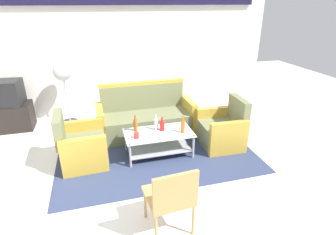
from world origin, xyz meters
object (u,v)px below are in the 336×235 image
at_px(bottle_clear, 156,124).
at_px(couch, 146,118).
at_px(pedestal_fan, 63,75).
at_px(wicker_chair, 171,195).
at_px(bottle_orange, 183,126).
at_px(tv_stand, 11,117).
at_px(bottle_brown, 135,125).
at_px(coffee_table, 159,140).
at_px(cup, 137,135).
at_px(armchair_right, 222,130).
at_px(bottle_red, 162,125).
at_px(armchair_left, 81,147).
at_px(television, 5,93).

bearing_deg(bottle_clear, couch, 93.16).
bearing_deg(pedestal_fan, wicker_chair, -69.95).
bearing_deg(bottle_orange, tv_stand, 148.27).
bearing_deg(bottle_clear, bottle_orange, -29.78).
relative_size(couch, bottle_brown, 6.60).
bearing_deg(tv_stand, coffee_table, -33.84).
distance_m(bottle_clear, bottle_orange, 0.45).
height_order(bottle_clear, cup, bottle_clear).
xyz_separation_m(bottle_brown, pedestal_fan, (-1.16, 1.62, 0.50)).
bearing_deg(armchair_right, bottle_clear, 87.35).
height_order(bottle_brown, bottle_red, bottle_brown).
distance_m(bottle_red, wicker_chair, 1.73).
xyz_separation_m(armchair_left, wicker_chair, (0.96, -1.71, 0.21)).
height_order(bottle_clear, bottle_red, bottle_clear).
relative_size(couch, tv_stand, 2.26).
bearing_deg(armchair_right, coffee_table, 93.42).
relative_size(armchair_left, coffee_table, 0.77).
bearing_deg(television, armchair_left, 136.16).
height_order(couch, pedestal_fan, pedestal_fan).
relative_size(bottle_brown, bottle_red, 1.17).
bearing_deg(tv_stand, armchair_right, -24.51).
distance_m(bottle_brown, pedestal_fan, 2.05).
relative_size(couch, wicker_chair, 2.15).
bearing_deg(tv_stand, couch, -19.66).
bearing_deg(coffee_table, armchair_right, 1.36).
height_order(bottle_red, television, television).
bearing_deg(tv_stand, bottle_clear, -32.02).
bearing_deg(bottle_brown, bottle_orange, -20.10).
height_order(armchair_right, wicker_chair, armchair_right).
distance_m(armchair_right, pedestal_fan, 3.27).
relative_size(armchair_left, bottle_clear, 3.18).
distance_m(coffee_table, wicker_chair, 1.67).
bearing_deg(bottle_brown, wicker_chair, -87.25).
xyz_separation_m(coffee_table, bottle_clear, (-0.01, 0.12, 0.24)).
distance_m(armchair_right, cup, 1.55).
relative_size(couch, bottle_clear, 6.77).
xyz_separation_m(armchair_right, tv_stand, (-3.75, 1.71, -0.03)).
bearing_deg(cup, pedestal_fan, 121.02).
distance_m(armchair_right, bottle_brown, 1.53).
xyz_separation_m(bottle_orange, tv_stand, (-2.97, 1.84, -0.26)).
height_order(bottle_brown, bottle_orange, bottle_orange).
height_order(bottle_clear, bottle_orange, bottle_orange).
height_order(tv_stand, wicker_chair, wicker_chair).
height_order(bottle_orange, wicker_chair, wicker_chair).
relative_size(couch, armchair_left, 2.13).
height_order(bottle_brown, tv_stand, bottle_brown).
relative_size(coffee_table, cup, 11.00).
xyz_separation_m(coffee_table, tv_stand, (-2.59, 1.74, -0.01)).
distance_m(coffee_table, tv_stand, 3.12).
height_order(bottle_brown, cup, bottle_brown).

